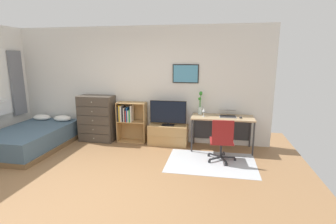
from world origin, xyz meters
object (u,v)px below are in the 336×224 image
Objects in this scene: desk at (222,122)px; laptop at (228,113)px; tv_stand at (168,135)px; wine_glass at (204,110)px; office_chair at (222,139)px; computer_mouse at (241,117)px; dresser at (97,118)px; bed at (32,138)px; bookshelf at (129,119)px; television at (168,113)px; bamboo_vase at (200,103)px.

desk is 0.23m from laptop.
wine_glass is at bearing -10.07° from tv_stand.
computer_mouse is (0.39, 0.66, 0.30)m from office_chair.
dresser is 3.35m from computer_mouse.
bed is 5.11× the size of laptop.
television is at bearing -4.38° from bookshelf.
television is 0.97× the size of office_chair.
desk is (2.97, -0.00, 0.05)m from dresser.
computer_mouse is 0.20× the size of bamboo_vase.
bed is at bearing -145.51° from dresser.
tv_stand is 1.06m from bamboo_vase.
desk is 0.64m from bamboo_vase.
dresser is at bearing 177.12° from wine_glass.
computer_mouse is at bearing -28.28° from laptop.
tv_stand is at bearing 176.95° from laptop.
laptop is 0.78× the size of bamboo_vase.
dresser is at bearing 177.82° from laptop.
laptop reaches higher than office_chair.
wine_glass is (-0.51, -0.12, 0.07)m from laptop.
tv_stand is (1.75, 0.02, -0.32)m from dresser.
bamboo_vase is at bearing 169.13° from desk.
bed is at bearing -171.61° from computer_mouse.
bed is at bearing -166.13° from bamboo_vase.
tv_stand is at bearing 174.44° from computer_mouse.
bed is 4.36m from laptop.
tv_stand is at bearing -3.04° from bookshelf.
dresser is 1.23× the size of tv_stand.
bamboo_vase is 0.27m from wine_glass.
laptop is at bearing -1.04° from tv_stand.
tv_stand is 1.47m from office_chair.
television is at bearing 177.92° from laptop.
dresser is 3.06m from office_chair.
bed is 2.46× the size of television.
television is (0.00, -0.02, 0.52)m from tv_stand.
television is at bearing 15.43° from bed.
computer_mouse is at bearing 8.56° from bed.
laptop is at bearing 13.10° from wine_glass.
computer_mouse reaches higher than desk.
bamboo_vase is (1.67, 0.03, 0.44)m from bookshelf.
desk is 2.57× the size of bamboo_vase.
television is 0.63× the size of desk.
wine_glass reaches higher than bed.
tv_stand is at bearing 15.83° from bed.
computer_mouse is (1.59, -0.15, 0.52)m from tv_stand.
dresser is 2.97m from desk.
computer_mouse is at bearing -5.56° from tv_stand.
dresser is 1.76m from television.
wine_glass is at bearing -67.67° from bamboo_vase.
office_chair is 1.67× the size of bamboo_vase.
desk is at bearing -0.02° from dresser.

